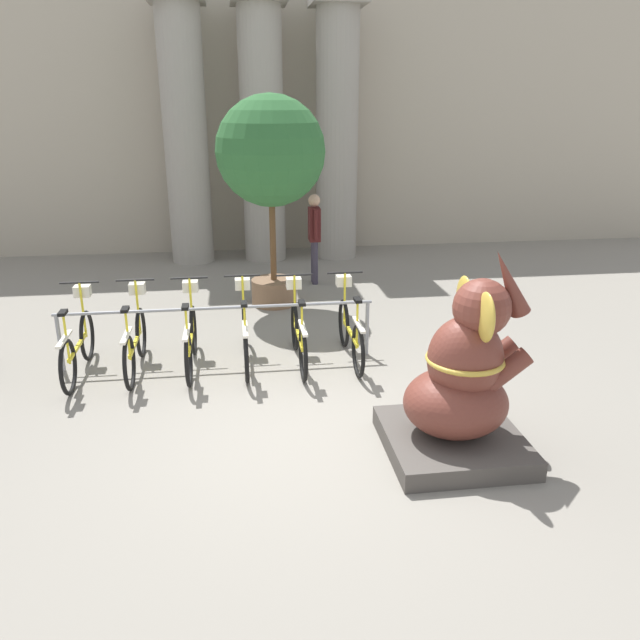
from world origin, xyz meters
TOP-DOWN VIEW (x-y plane):
  - ground_plane at (0.00, 0.00)m, footprint 60.00×60.00m
  - building_facade at (0.00, 8.60)m, footprint 20.00×0.20m
  - column_left at (-1.54, 7.60)m, footprint 1.10×1.10m
  - column_middle at (0.00, 7.60)m, footprint 1.10×1.10m
  - column_right at (1.54, 7.60)m, footprint 1.10×1.10m
  - bike_rack at (-0.91, 1.95)m, footprint 4.03×0.05m
  - bicycle_0 at (-2.63, 1.82)m, footprint 0.48×1.70m
  - bicycle_1 at (-1.94, 1.85)m, footprint 0.48×1.70m
  - bicycle_2 at (-1.26, 1.85)m, footprint 0.48×1.70m
  - bicycle_3 at (-0.57, 1.88)m, footprint 0.48×1.70m
  - bicycle_4 at (0.11, 1.82)m, footprint 0.48×1.70m
  - bicycle_5 at (0.80, 1.84)m, footprint 0.48×1.70m
  - elephant_statue at (1.43, -0.56)m, footprint 1.31×1.31m
  - person_pedestrian at (0.80, 5.54)m, footprint 0.22×0.47m
  - potted_tree at (-0.03, 4.36)m, footprint 1.73×1.73m

SIDE VIEW (x-z plane):
  - ground_plane at x=0.00m, z-range 0.00..0.00m
  - bicycle_0 at x=-2.63m, z-range -0.13..0.95m
  - bicycle_1 at x=-1.94m, z-range -0.13..0.95m
  - bicycle_2 at x=-1.26m, z-range -0.13..0.95m
  - bicycle_3 at x=-0.57m, z-range -0.13..0.95m
  - bicycle_4 at x=0.11m, z-range -0.13..0.95m
  - bicycle_5 at x=0.80m, z-range -0.13..0.95m
  - bike_rack at x=-0.91m, z-range 0.23..1.00m
  - elephant_statue at x=1.43m, z-range -0.33..1.70m
  - person_pedestrian at x=0.80m, z-range 0.16..1.82m
  - potted_tree at x=-0.03m, z-range 0.71..4.08m
  - column_left at x=-1.54m, z-range 0.04..5.20m
  - column_middle at x=0.00m, z-range 0.04..5.20m
  - column_right at x=1.54m, z-range 0.04..5.20m
  - building_facade at x=0.00m, z-range 0.00..6.00m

